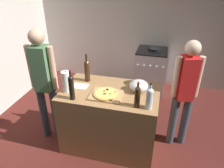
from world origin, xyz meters
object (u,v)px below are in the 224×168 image
(pizza, at_px, (106,94))
(wine_bottle_clear, at_px, (71,87))
(wine_bottle_dark, at_px, (87,70))
(person_in_stripes, at_px, (44,81))
(mixing_bowl, at_px, (139,86))
(wine_bottle_green, at_px, (137,96))
(person_in_red, at_px, (185,91))
(stove, at_px, (150,71))
(wine_bottle_amber, at_px, (150,98))
(paper_towel_roll, at_px, (66,82))

(pizza, bearing_deg, wine_bottle_clear, -155.82)
(wine_bottle_dark, height_order, person_in_stripes, person_in_stripes)
(mixing_bowl, xyz_separation_m, wine_bottle_green, (0.03, -0.36, 0.07))
(wine_bottle_clear, relative_size, person_in_red, 0.25)
(mixing_bowl, bearing_deg, pizza, -149.92)
(wine_bottle_dark, relative_size, stove, 0.42)
(wine_bottle_green, xyz_separation_m, wine_bottle_amber, (0.14, 0.00, 0.00))
(stove, bearing_deg, paper_towel_roll, -116.83)
(mixing_bowl, bearing_deg, wine_bottle_clear, -152.82)
(wine_bottle_amber, bearing_deg, wine_bottle_dark, 153.05)
(stove, height_order, person_in_red, person_in_red)
(wine_bottle_dark, bearing_deg, wine_bottle_green, -31.02)
(wine_bottle_clear, distance_m, stove, 2.25)
(wine_bottle_green, xyz_separation_m, wine_bottle_dark, (-0.77, 0.46, 0.03))
(mixing_bowl, relative_size, wine_bottle_green, 0.76)
(pizza, bearing_deg, paper_towel_roll, -178.41)
(person_in_stripes, bearing_deg, wine_bottle_dark, 27.40)
(mixing_bowl, distance_m, person_in_red, 0.61)
(pizza, xyz_separation_m, mixing_bowl, (0.37, 0.22, 0.05))
(wine_bottle_amber, relative_size, stove, 0.34)
(paper_towel_roll, bearing_deg, person_in_red, 14.95)
(person_in_stripes, bearing_deg, paper_towel_roll, -10.15)
(wine_bottle_green, relative_size, wine_bottle_dark, 0.81)
(paper_towel_roll, relative_size, wine_bottle_green, 0.87)
(mixing_bowl, distance_m, wine_bottle_green, 0.36)
(mixing_bowl, bearing_deg, wine_bottle_amber, -65.15)
(paper_towel_roll, bearing_deg, mixing_bowl, 14.45)
(person_in_stripes, bearing_deg, wine_bottle_clear, -23.55)
(pizza, relative_size, wine_bottle_dark, 0.82)
(wine_bottle_clear, distance_m, person_in_red, 1.46)
(wine_bottle_clear, bearing_deg, wine_bottle_green, 2.14)
(mixing_bowl, distance_m, stove, 1.71)
(person_in_stripes, bearing_deg, wine_bottle_green, -8.48)
(stove, bearing_deg, person_in_red, -69.73)
(wine_bottle_amber, distance_m, stove, 2.07)
(person_in_stripes, bearing_deg, pizza, -3.29)
(wine_bottle_amber, height_order, stove, wine_bottle_amber)
(paper_towel_roll, distance_m, wine_bottle_clear, 0.21)
(pizza, bearing_deg, wine_bottle_amber, -14.46)
(wine_bottle_amber, distance_m, person_in_stripes, 1.44)
(paper_towel_roll, relative_size, person_in_red, 0.18)
(wine_bottle_green, xyz_separation_m, stove, (0.02, 1.98, -0.59))
(pizza, distance_m, wine_bottle_amber, 0.57)
(pizza, xyz_separation_m, person_in_red, (0.96, 0.38, -0.04))
(mixing_bowl, bearing_deg, paper_towel_roll, -165.55)
(person_in_stripes, bearing_deg, wine_bottle_amber, -7.58)
(wine_bottle_dark, distance_m, person_in_stripes, 0.60)
(paper_towel_roll, relative_size, wine_bottle_amber, 0.87)
(mixing_bowl, xyz_separation_m, wine_bottle_dark, (-0.74, 0.11, 0.09))
(mixing_bowl, bearing_deg, person_in_red, 15.71)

